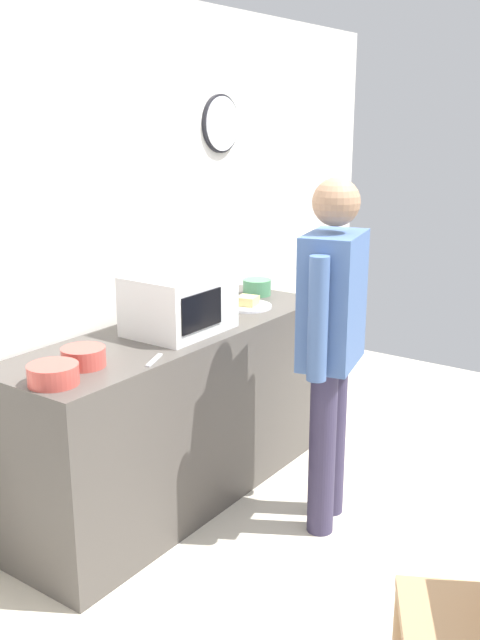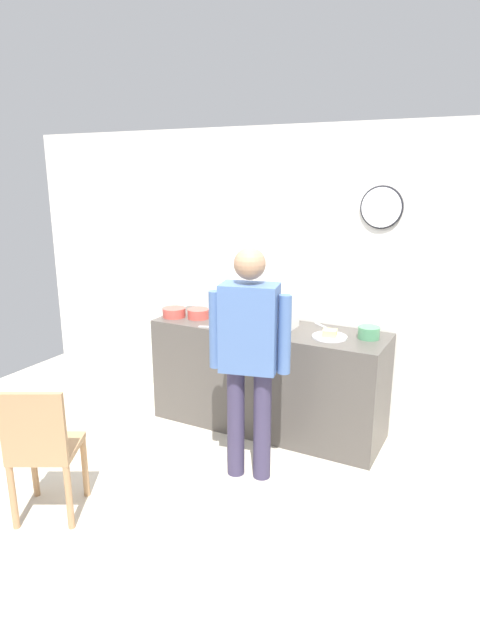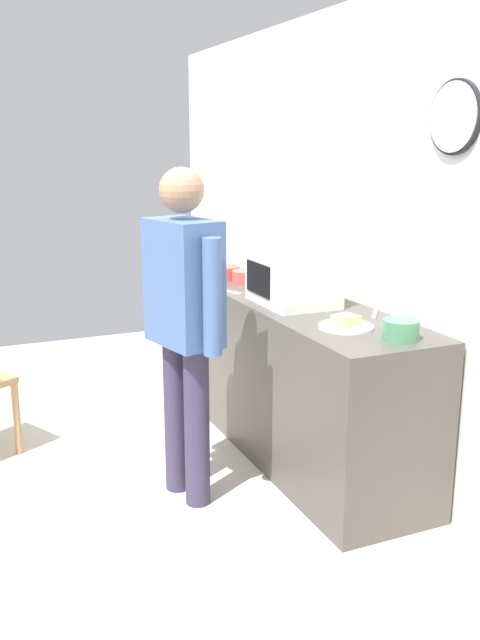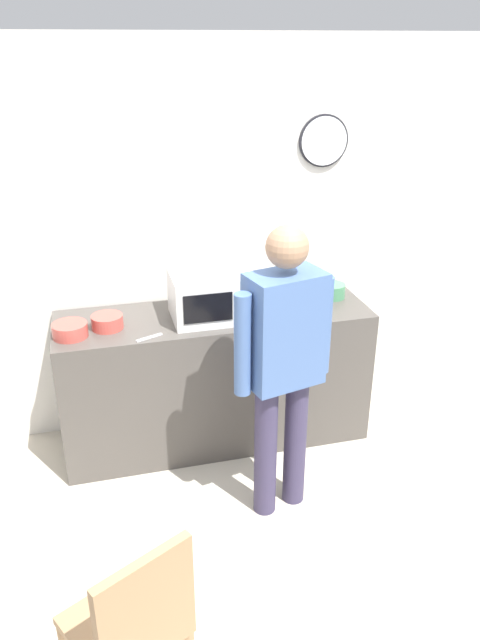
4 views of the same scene
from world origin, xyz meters
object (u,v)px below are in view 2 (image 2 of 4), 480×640
(microwave, at_px, (264,311))
(sandwich_plate, at_px, (330,335))
(spoon_utensil, at_px, (209,327))
(cereal_bowl, at_px, (198,314))
(fork_utensil, at_px, (321,325))
(wooden_chair, at_px, (42,447))
(mixing_bowl, at_px, (174,312))
(person_standing, at_px, (249,349))
(salad_bowl, at_px, (369,333))

(microwave, bearing_deg, sandwich_plate, -0.81)
(sandwich_plate, bearing_deg, spoon_utensil, -169.08)
(sandwich_plate, height_order, cereal_bowl, cereal_bowl)
(fork_utensil, bearing_deg, wooden_chair, -117.94)
(sandwich_plate, relative_size, cereal_bowl, 1.44)
(microwave, xyz_separation_m, mixing_bowl, (-0.87, -0.06, -0.11))
(mixing_bowl, bearing_deg, person_standing, -31.30)
(salad_bowl, relative_size, fork_utensil, 1.01)
(mixing_bowl, distance_m, person_standing, 1.30)
(microwave, xyz_separation_m, cereal_bowl, (-0.65, -0.00, -0.11))
(salad_bowl, xyz_separation_m, person_standing, (-0.63, -0.85, 0.02))
(wooden_chair, bearing_deg, microwave, 68.96)
(cereal_bowl, distance_m, fork_utensil, 1.10)
(cereal_bowl, bearing_deg, salad_bowl, 4.37)
(salad_bowl, distance_m, fork_utensil, 0.49)
(salad_bowl, xyz_separation_m, cereal_bowl, (-1.52, -0.12, -0.01))
(sandwich_plate, xyz_separation_m, wooden_chair, (-1.29, -1.81, -0.43))
(salad_bowl, bearing_deg, person_standing, -126.59)
(microwave, relative_size, salad_bowl, 2.91)
(fork_utensil, xyz_separation_m, spoon_utensil, (-0.84, -0.49, 0.00))
(microwave, height_order, person_standing, person_standing)
(cereal_bowl, xyz_separation_m, spoon_utensil, (0.23, -0.20, -0.04))
(microwave, height_order, cereal_bowl, microwave)
(sandwich_plate, relative_size, wooden_chair, 0.30)
(spoon_utensil, xyz_separation_m, wooden_chair, (-0.28, -1.61, -0.42))
(cereal_bowl, distance_m, mixing_bowl, 0.23)
(salad_bowl, distance_m, wooden_chair, 2.53)
(spoon_utensil, bearing_deg, cereal_bowl, 138.55)
(cereal_bowl, bearing_deg, fork_utensil, 14.87)
(microwave, distance_m, person_standing, 0.78)
(mixing_bowl, xyz_separation_m, fork_utensil, (1.29, 0.35, -0.04))
(mixing_bowl, xyz_separation_m, person_standing, (1.11, -0.68, 0.03))
(microwave, relative_size, wooden_chair, 0.53)
(person_standing, bearing_deg, cereal_bowl, 140.31)
(salad_bowl, height_order, wooden_chair, salad_bowl)
(fork_utensil, bearing_deg, person_standing, -99.86)
(mixing_bowl, relative_size, person_standing, 0.12)
(salad_bowl, distance_m, spoon_utensil, 1.33)
(mixing_bowl, bearing_deg, cereal_bowl, 15.68)
(salad_bowl, height_order, cereal_bowl, salad_bowl)
(microwave, bearing_deg, spoon_utensil, -154.25)
(cereal_bowl, relative_size, mixing_bowl, 0.92)
(fork_utensil, bearing_deg, spoon_utensil, -149.87)
(sandwich_plate, height_order, spoon_utensil, sandwich_plate)
(sandwich_plate, bearing_deg, salad_bowl, 23.76)
(salad_bowl, height_order, mixing_bowl, salad_bowl)
(cereal_bowl, distance_m, person_standing, 1.16)
(salad_bowl, height_order, person_standing, person_standing)
(mixing_bowl, relative_size, spoon_utensil, 1.23)
(cereal_bowl, relative_size, spoon_utensil, 1.14)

